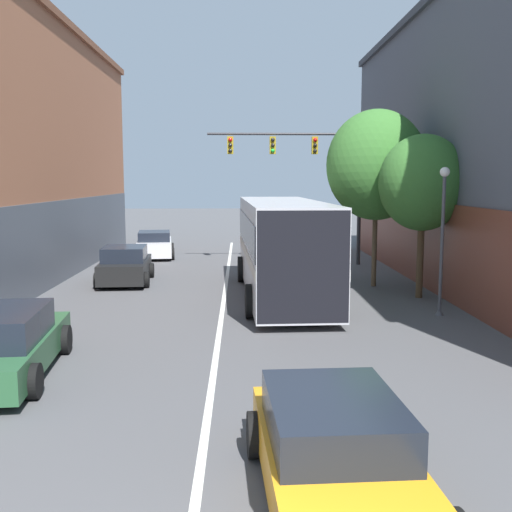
% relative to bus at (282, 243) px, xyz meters
% --- Properties ---
extents(lane_center_line, '(0.14, 40.20, 0.01)m').
position_rel_bus_xyz_m(lane_center_line, '(-1.99, -2.31, -1.84)').
color(lane_center_line, silver).
rests_on(lane_center_line, ground_plane).
extents(bus, '(3.10, 10.22, 3.29)m').
position_rel_bus_xyz_m(bus, '(0.00, 0.00, 0.00)').
color(bus, '#B7B7BC').
rests_on(bus, ground_plane).
extents(hatchback_foreground, '(2.20, 4.49, 1.29)m').
position_rel_bus_xyz_m(hatchback_foreground, '(-0.24, -13.22, -1.22)').
color(hatchback_foreground, orange).
rests_on(hatchback_foreground, ground_plane).
extents(parked_car_left_near, '(2.21, 3.92, 1.44)m').
position_rel_bus_xyz_m(parked_car_left_near, '(-5.92, 2.92, -1.17)').
color(parked_car_left_near, black).
rests_on(parked_car_left_near, ground_plane).
extents(parked_car_left_mid, '(2.45, 4.83, 1.41)m').
position_rel_bus_xyz_m(parked_car_left_mid, '(-6.30, -8.25, -1.17)').
color(parked_car_left_mid, '#285633').
rests_on(parked_car_left_mid, ground_plane).
extents(parked_car_left_far, '(2.37, 4.27, 1.36)m').
position_rel_bus_xyz_m(parked_car_left_far, '(-5.89, 10.71, -1.20)').
color(parked_car_left_far, silver).
rests_on(parked_car_left_far, ground_plane).
extents(traffic_signal_gantry, '(7.19, 0.36, 6.40)m').
position_rel_bus_xyz_m(traffic_signal_gantry, '(1.79, 7.77, 2.89)').
color(traffic_signal_gantry, '#333338').
rests_on(traffic_signal_gantry, ground_plane).
extents(street_lamp, '(0.29, 0.29, 4.37)m').
position_rel_bus_xyz_m(street_lamp, '(4.49, -2.95, 0.52)').
color(street_lamp, '#47474C').
rests_on(street_lamp, ground_plane).
extents(street_tree_near, '(2.93, 2.64, 5.51)m').
position_rel_bus_xyz_m(street_tree_near, '(4.67, -0.28, 2.04)').
color(street_tree_near, '#4C3823').
rests_on(street_tree_near, ground_plane).
extents(street_tree_far, '(3.70, 3.33, 6.57)m').
position_rel_bus_xyz_m(street_tree_far, '(3.61, 1.99, 2.68)').
color(street_tree_far, brown).
rests_on(street_tree_far, ground_plane).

